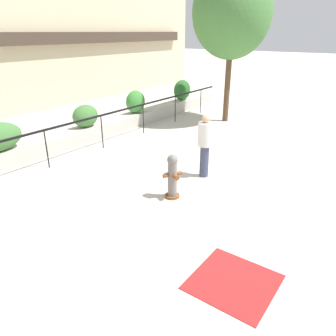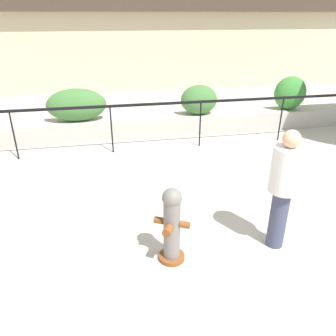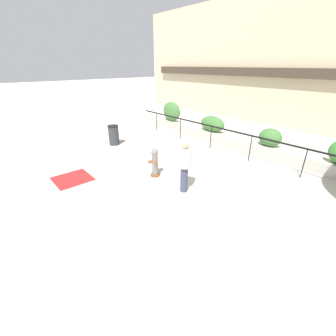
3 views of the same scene
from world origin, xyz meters
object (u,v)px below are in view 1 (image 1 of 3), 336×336
hedge_bush_3 (136,102)px  pedestrian (205,142)px  street_tree (232,12)px  hedge_bush_2 (85,116)px  hedge_bush_4 (182,90)px  fire_hydrant (172,176)px

hedge_bush_3 → pedestrian: size_ratio=0.54×
street_tree → pedestrian: (-5.78, -2.28, -3.37)m
hedge_bush_2 → hedge_bush_3: 2.70m
street_tree → hedge_bush_2: bearing=153.1°
hedge_bush_4 → street_tree: street_tree is taller
hedge_bush_3 → street_tree: 5.20m
hedge_bush_2 → hedge_bush_4: 6.19m
hedge_bush_2 → pedestrian: 5.07m
hedge_bush_2 → hedge_bush_3: hedge_bush_3 is taller
hedge_bush_2 → fire_hydrant: bearing=-109.6°
pedestrian → fire_hydrant: bearing=-179.3°
hedge_bush_2 → hedge_bush_3: size_ratio=1.07×
hedge_bush_2 → street_tree: size_ratio=0.16×
fire_hydrant → street_tree: size_ratio=0.18×
hedge_bush_3 → fire_hydrant: (-4.51, -5.08, -0.41)m
hedge_bush_2 → hedge_bush_4: bearing=0.0°
fire_hydrant → hedge_bush_3: bearing=48.4°
hedge_bush_3 → pedestrian: pedestrian is taller
hedge_bush_3 → pedestrian: 5.88m
hedge_bush_3 → hedge_bush_4: 3.49m
hedge_bush_2 → street_tree: 7.05m
hedge_bush_2 → fire_hydrant: size_ratio=0.93×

